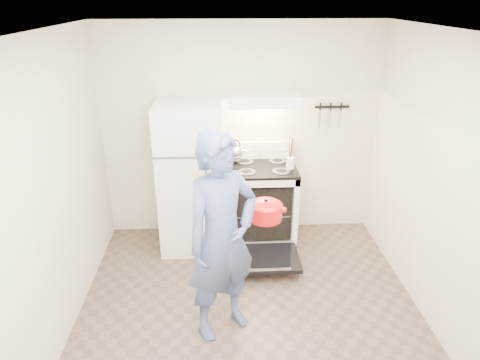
# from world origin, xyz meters

# --- Properties ---
(floor) EXTENTS (3.60, 3.60, 0.00)m
(floor) POSITION_xyz_m (0.00, 0.00, 0.00)
(floor) COLOR brown
(floor) RESTS_ON ground
(back_wall) EXTENTS (3.20, 0.02, 2.50)m
(back_wall) POSITION_xyz_m (0.00, 1.80, 1.25)
(back_wall) COLOR beige
(back_wall) RESTS_ON ground
(refrigerator) EXTENTS (0.70, 0.70, 1.70)m
(refrigerator) POSITION_xyz_m (-0.58, 1.45, 0.85)
(refrigerator) COLOR white
(refrigerator) RESTS_ON floor
(stove_body) EXTENTS (0.76, 0.65, 0.92)m
(stove_body) POSITION_xyz_m (0.23, 1.48, 0.46)
(stove_body) COLOR white
(stove_body) RESTS_ON floor
(cooktop) EXTENTS (0.76, 0.65, 0.03)m
(cooktop) POSITION_xyz_m (0.23, 1.48, 0.94)
(cooktop) COLOR black
(cooktop) RESTS_ON stove_body
(backsplash) EXTENTS (0.76, 0.07, 0.20)m
(backsplash) POSITION_xyz_m (0.23, 1.76, 1.05)
(backsplash) COLOR white
(backsplash) RESTS_ON cooktop
(oven_door) EXTENTS (0.70, 0.54, 0.04)m
(oven_door) POSITION_xyz_m (0.23, 0.88, 0.12)
(oven_door) COLOR black
(oven_door) RESTS_ON floor
(oven_rack) EXTENTS (0.60, 0.52, 0.01)m
(oven_rack) POSITION_xyz_m (0.23, 1.48, 0.44)
(oven_rack) COLOR slate
(oven_rack) RESTS_ON stove_body
(range_hood) EXTENTS (0.76, 0.50, 0.12)m
(range_hood) POSITION_xyz_m (0.23, 1.55, 1.71)
(range_hood) COLOR white
(range_hood) RESTS_ON back_wall
(knife_strip) EXTENTS (0.40, 0.02, 0.03)m
(knife_strip) POSITION_xyz_m (1.05, 1.79, 1.55)
(knife_strip) COLOR black
(knife_strip) RESTS_ON back_wall
(pizza_stone) EXTENTS (0.34, 0.34, 0.02)m
(pizza_stone) POSITION_xyz_m (0.23, 1.49, 0.45)
(pizza_stone) COLOR brown
(pizza_stone) RESTS_ON oven_rack
(tea_kettle) EXTENTS (0.22, 0.18, 0.27)m
(tea_kettle) POSITION_xyz_m (-0.07, 1.65, 1.08)
(tea_kettle) COLOR silver
(tea_kettle) RESTS_ON cooktop
(utensil_jar) EXTENTS (0.10, 0.10, 0.13)m
(utensil_jar) POSITION_xyz_m (0.52, 1.34, 1.05)
(utensil_jar) COLOR silver
(utensil_jar) RESTS_ON cooktop
(person) EXTENTS (0.79, 0.73, 1.82)m
(person) POSITION_xyz_m (-0.25, 0.02, 0.91)
(person) COLOR #34507D
(person) RESTS_ON floor
(dutch_oven) EXTENTS (0.37, 0.30, 0.24)m
(dutch_oven) POSITION_xyz_m (0.15, 0.41, 0.94)
(dutch_oven) COLOR red
(dutch_oven) RESTS_ON person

